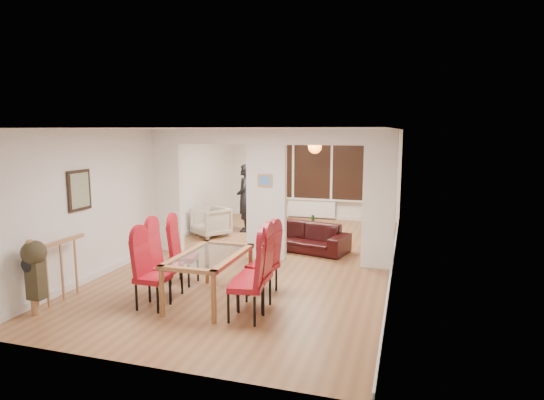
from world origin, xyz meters
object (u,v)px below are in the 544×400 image
at_px(dining_table, 210,277).
at_px(dining_chair_la, 153,272).
at_px(person, 245,198).
at_px(dining_chair_lb, 165,262).
at_px(dining_chair_rb, 254,271).
at_px(dining_chair_rc, 263,261).
at_px(dining_chair_lc, 184,253).
at_px(coffee_table, 305,230).
at_px(armchair, 211,222).
at_px(sofa, 302,236).
at_px(television, 371,226).
at_px(bowl, 295,225).
at_px(dining_chair_ra, 246,280).
at_px(bottle, 313,220).

relative_size(dining_table, dining_chair_la, 1.47).
bearing_deg(person, dining_chair_lb, -8.43).
height_order(dining_chair_la, dining_chair_rb, dining_chair_rb).
distance_m(dining_chair_rb, dining_chair_rc, 0.62).
distance_m(dining_chair_lc, coffee_table, 4.44).
bearing_deg(person, dining_chair_la, -8.30).
xyz_separation_m(dining_chair_la, person, (-0.50, 5.23, 0.33)).
height_order(dining_chair_rc, armchair, dining_chair_rc).
bearing_deg(dining_chair_la, dining_table, 35.62).
bearing_deg(dining_chair_lc, dining_chair_lb, -97.45).
bearing_deg(sofa, dining_table, -86.71).
bearing_deg(sofa, dining_chair_rc, -75.35).
relative_size(person, television, 2.03).
relative_size(dining_chair_la, dining_chair_lb, 0.96).
bearing_deg(coffee_table, bowl, -157.76).
height_order(dining_chair_rc, television, dining_chair_rc).
xyz_separation_m(dining_chair_la, armchair, (-1.11, 4.45, -0.18)).
bearing_deg(dining_chair_ra, bowl, 86.72).
height_order(dining_chair_rb, television, dining_chair_rb).
xyz_separation_m(armchair, coffee_table, (2.15, 0.92, -0.25)).
distance_m(dining_chair_lc, dining_chair_ra, 1.88).
bearing_deg(person, coffee_table, 81.45).
relative_size(dining_chair_ra, bottle, 3.76).
xyz_separation_m(dining_table, coffee_table, (0.36, 4.89, -0.27)).
bearing_deg(dining_chair_la, dining_chair_lc, 94.29).
height_order(dining_chair_la, coffee_table, dining_chair_la).
bearing_deg(dining_chair_ra, sofa, 81.85).
height_order(dining_table, armchair, dining_table).
height_order(dining_table, dining_chair_lb, dining_chair_lb).
relative_size(dining_chair_ra, coffee_table, 1.27).
relative_size(armchair, bottle, 2.60).
relative_size(armchair, person, 0.45).
bearing_deg(armchair, dining_chair_lb, -41.44).
bearing_deg(coffee_table, dining_table, -94.24).
bearing_deg(dining_chair_ra, dining_chair_lb, 153.20).
relative_size(dining_chair_rb, person, 0.65).
bearing_deg(dining_chair_rb, television, 75.37).
relative_size(dining_chair_lc, television, 1.23).
bearing_deg(sofa, dining_chair_lb, -98.02).
bearing_deg(television, dining_table, -177.76).
relative_size(dining_chair_rc, sofa, 0.53).
bearing_deg(dining_chair_rc, dining_chair_ra, -75.68).
xyz_separation_m(dining_chair_lb, armchair, (-1.06, 4.01, -0.20)).
relative_size(dining_chair_rb, dining_chair_rc, 1.07).
height_order(television, bowl, television).
bearing_deg(dining_chair_lb, coffee_table, 71.47).
bearing_deg(person, armchair, -51.86).
relative_size(sofa, bottle, 6.71).
xyz_separation_m(dining_chair_lb, dining_chair_ra, (1.50, -0.45, 0.01)).
xyz_separation_m(dining_chair_la, television, (2.67, 5.65, -0.29)).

